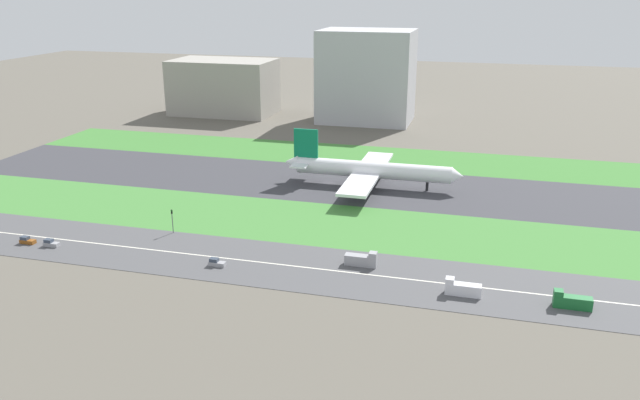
{
  "coord_description": "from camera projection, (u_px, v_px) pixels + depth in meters",
  "views": [
    {
      "loc": [
        55.3,
        -216.99,
        69.72
      ],
      "look_at": [
        6.55,
        -36.5,
        6.0
      ],
      "focal_mm": 35.72,
      "sensor_mm": 36.0,
      "label": 1
    }
  ],
  "objects": [
    {
      "name": "runway",
      "position": [
        329.0,
        183.0,
        234.4
      ],
      "size": [
        280.0,
        46.0,
        0.1
      ],
      "primitive_type": "cube",
      "color": "#38383D",
      "rests_on": "ground_plane"
    },
    {
      "name": "highway",
      "position": [
        260.0,
        262.0,
        167.7
      ],
      "size": [
        280.0,
        28.0,
        0.1
      ],
      "primitive_type": "cube",
      "color": "#4C4C4F",
      "rests_on": "ground_plane"
    },
    {
      "name": "grass_median_south",
      "position": [
        296.0,
        221.0,
        196.94
      ],
      "size": [
        280.0,
        36.0,
        0.1
      ],
      "primitive_type": "cube",
      "color": "#427F38",
      "rests_on": "ground_plane"
    },
    {
      "name": "truck_2",
      "position": [
        462.0,
        289.0,
        149.67
      ],
      "size": [
        8.4,
        2.5,
        4.0
      ],
      "rotation": [
        0.0,
        0.0,
        3.14
      ],
      "color": "silver",
      "rests_on": "highway"
    },
    {
      "name": "terminal_building",
      "position": [
        224.0,
        87.0,
        355.99
      ],
      "size": [
        55.85,
        33.63,
        29.83
      ],
      "primitive_type": "cube",
      "color": "#9E998E",
      "rests_on": "ground_plane"
    },
    {
      "name": "grass_median_north",
      "position": [
        352.0,
        155.0,
        271.87
      ],
      "size": [
        280.0,
        36.0,
        0.1
      ],
      "primitive_type": "cube",
      "color": "#3D7A33",
      "rests_on": "ground_plane"
    },
    {
      "name": "airliner",
      "position": [
        368.0,
        170.0,
        228.78
      ],
      "size": [
        65.0,
        56.0,
        19.7
      ],
      "color": "white",
      "rests_on": "runway"
    },
    {
      "name": "traffic_light",
      "position": [
        172.0,
        219.0,
        186.09
      ],
      "size": [
        0.36,
        0.5,
        7.2
      ],
      "color": "#4C4C51",
      "rests_on": "highway"
    },
    {
      "name": "hangar_building",
      "position": [
        367.0,
        76.0,
        333.12
      ],
      "size": [
        47.95,
        34.26,
        47.38
      ],
      "primitive_type": "cube",
      "color": "#B2B2B7",
      "rests_on": "ground_plane"
    },
    {
      "name": "car_2",
      "position": [
        216.0,
        263.0,
        165.37
      ],
      "size": [
        4.4,
        1.8,
        2.0
      ],
      "rotation": [
        0.0,
        0.0,
        3.14
      ],
      "color": "#99999E",
      "rests_on": "highway"
    },
    {
      "name": "car_1",
      "position": [
        27.0,
        240.0,
        179.65
      ],
      "size": [
        4.4,
        1.8,
        2.0
      ],
      "rotation": [
        0.0,
        0.0,
        3.14
      ],
      "color": "brown",
      "rests_on": "highway"
    },
    {
      "name": "fuel_tank_west",
      "position": [
        378.0,
        94.0,
        380.05
      ],
      "size": [
        18.36,
        18.36,
        14.12
      ],
      "primitive_type": "cylinder",
      "color": "silver",
      "rests_on": "ground_plane"
    },
    {
      "name": "truck_1",
      "position": [
        571.0,
        301.0,
        143.69
      ],
      "size": [
        8.4,
        2.5,
        4.0
      ],
      "rotation": [
        0.0,
        0.0,
        3.14
      ],
      "color": "#19662D",
      "rests_on": "highway"
    },
    {
      "name": "truck_0",
      "position": [
        362.0,
        260.0,
        165.25
      ],
      "size": [
        8.4,
        2.5,
        4.0
      ],
      "color": "#99999E",
      "rests_on": "highway"
    },
    {
      "name": "car_0",
      "position": [
        51.0,
        243.0,
        177.73
      ],
      "size": [
        4.4,
        1.8,
        2.0
      ],
      "rotation": [
        0.0,
        0.0,
        3.14
      ],
      "color": "#99999E",
      "rests_on": "highway"
    },
    {
      "name": "ground_plane",
      "position": [
        329.0,
        183.0,
        234.42
      ],
      "size": [
        800.0,
        800.0,
        0.0
      ],
      "primitive_type": "plane",
      "color": "#5B564C"
    },
    {
      "name": "highway_centerline",
      "position": [
        260.0,
        262.0,
        167.68
      ],
      "size": [
        266.0,
        0.5,
        0.01
      ],
      "primitive_type": "cube",
      "color": "silver",
      "rests_on": "highway"
    }
  ]
}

